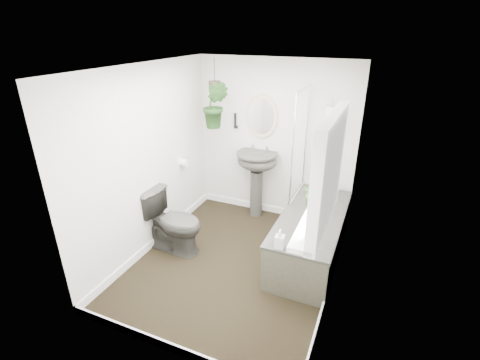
% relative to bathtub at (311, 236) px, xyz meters
% --- Properties ---
extents(floor, '(2.30, 2.80, 0.02)m').
position_rel_bathtub_xyz_m(floor, '(-0.80, -0.50, -0.30)').
color(floor, black).
rests_on(floor, ground).
extents(ceiling, '(2.30, 2.80, 0.02)m').
position_rel_bathtub_xyz_m(ceiling, '(-0.80, -0.50, 2.02)').
color(ceiling, white).
rests_on(ceiling, ground).
extents(wall_back, '(2.30, 0.02, 2.30)m').
position_rel_bathtub_xyz_m(wall_back, '(-0.80, 0.91, 0.86)').
color(wall_back, beige).
rests_on(wall_back, ground).
extents(wall_front, '(2.30, 0.02, 2.30)m').
position_rel_bathtub_xyz_m(wall_front, '(-0.80, -1.91, 0.86)').
color(wall_front, beige).
rests_on(wall_front, ground).
extents(wall_left, '(0.02, 2.80, 2.30)m').
position_rel_bathtub_xyz_m(wall_left, '(-1.96, -0.50, 0.86)').
color(wall_left, beige).
rests_on(wall_left, ground).
extents(wall_right, '(0.02, 2.80, 2.30)m').
position_rel_bathtub_xyz_m(wall_right, '(0.36, -0.50, 0.86)').
color(wall_right, beige).
rests_on(wall_right, ground).
extents(skirting, '(2.30, 2.80, 0.10)m').
position_rel_bathtub_xyz_m(skirting, '(-0.80, -0.50, -0.24)').
color(skirting, white).
rests_on(skirting, floor).
extents(bathtub, '(0.72, 1.72, 0.58)m').
position_rel_bathtub_xyz_m(bathtub, '(0.00, 0.00, 0.00)').
color(bathtub, '#35342F').
rests_on(bathtub, floor).
extents(bath_screen, '(0.04, 0.72, 1.40)m').
position_rel_bathtub_xyz_m(bath_screen, '(-0.33, 0.49, 0.99)').
color(bath_screen, silver).
rests_on(bath_screen, bathtub).
extents(shower_box, '(0.20, 0.10, 0.35)m').
position_rel_bathtub_xyz_m(shower_box, '(0.00, 0.84, 1.26)').
color(shower_box, white).
rests_on(shower_box, wall_back).
extents(oval_mirror, '(0.46, 0.03, 0.62)m').
position_rel_bathtub_xyz_m(oval_mirror, '(-0.99, 0.87, 1.21)').
color(oval_mirror, '#C6AD8E').
rests_on(oval_mirror, wall_back).
extents(wall_sconce, '(0.04, 0.04, 0.22)m').
position_rel_bathtub_xyz_m(wall_sconce, '(-1.39, 0.86, 1.11)').
color(wall_sconce, black).
rests_on(wall_sconce, wall_back).
extents(toilet_roll_holder, '(0.11, 0.11, 0.11)m').
position_rel_bathtub_xyz_m(toilet_roll_holder, '(-1.90, 0.20, 0.61)').
color(toilet_roll_holder, white).
rests_on(toilet_roll_holder, wall_left).
extents(window_recess, '(0.08, 1.00, 0.90)m').
position_rel_bathtub_xyz_m(window_recess, '(0.29, -1.20, 1.36)').
color(window_recess, white).
rests_on(window_recess, wall_right).
extents(window_sill, '(0.18, 1.00, 0.04)m').
position_rel_bathtub_xyz_m(window_sill, '(0.22, -1.20, 0.94)').
color(window_sill, white).
rests_on(window_sill, wall_right).
extents(window_blinds, '(0.01, 0.86, 0.76)m').
position_rel_bathtub_xyz_m(window_blinds, '(0.24, -1.20, 1.36)').
color(window_blinds, white).
rests_on(window_blinds, wall_right).
extents(toilet, '(0.82, 0.50, 0.81)m').
position_rel_bathtub_xyz_m(toilet, '(-1.65, -0.53, 0.11)').
color(toilet, '#35342F').
rests_on(toilet, floor).
extents(pedestal_sink, '(0.68, 0.61, 1.01)m').
position_rel_bathtub_xyz_m(pedestal_sink, '(-0.99, 0.72, 0.22)').
color(pedestal_sink, '#35342F').
rests_on(pedestal_sink, floor).
extents(sill_plant, '(0.24, 0.23, 0.21)m').
position_rel_bathtub_xyz_m(sill_plant, '(0.17, -1.03, 1.07)').
color(sill_plant, black).
rests_on(sill_plant, window_sill).
extents(hanging_plant, '(0.40, 0.35, 0.63)m').
position_rel_bathtub_xyz_m(hanging_plant, '(-1.50, 0.45, 1.41)').
color(hanging_plant, black).
rests_on(hanging_plant, ceiling).
extents(soap_bottle, '(0.10, 0.10, 0.21)m').
position_rel_bathtub_xyz_m(soap_bottle, '(-0.17, -0.79, 0.39)').
color(soap_bottle, black).
rests_on(soap_bottle, bathtub).
extents(hanging_pot, '(0.16, 0.16, 0.12)m').
position_rel_bathtub_xyz_m(hanging_pot, '(-1.50, 0.45, 1.66)').
color(hanging_pot, '#2A241A').
rests_on(hanging_pot, ceiling).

